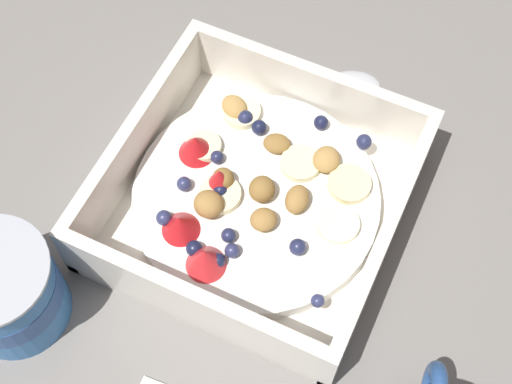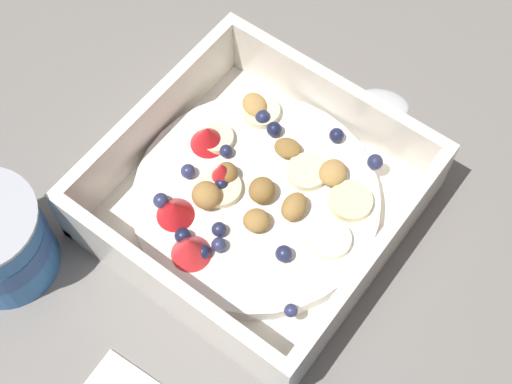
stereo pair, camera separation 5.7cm
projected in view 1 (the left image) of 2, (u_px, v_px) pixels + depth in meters
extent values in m
plane|color=gray|center=(247.00, 188.00, 0.61)|extent=(2.40, 2.40, 0.00)
cube|color=white|center=(256.00, 207.00, 0.59)|extent=(0.22, 0.22, 0.01)
cube|color=white|center=(383.00, 243.00, 0.55)|extent=(0.22, 0.01, 0.06)
cube|color=white|center=(138.00, 142.00, 0.59)|extent=(0.22, 0.01, 0.06)
cube|color=white|center=(194.00, 307.00, 0.52)|extent=(0.01, 0.20, 0.06)
cube|color=white|center=(309.00, 92.00, 0.61)|extent=(0.01, 0.20, 0.06)
cylinder|color=white|center=(256.00, 200.00, 0.58)|extent=(0.20, 0.20, 0.01)
cylinder|color=beige|center=(349.00, 184.00, 0.58)|extent=(0.05, 0.05, 0.01)
cylinder|color=#F4EAB7|center=(204.00, 146.00, 0.59)|extent=(0.04, 0.04, 0.01)
cylinder|color=#F7EFC6|center=(338.00, 225.00, 0.56)|extent=(0.05, 0.05, 0.01)
cylinder|color=#F4EAB7|center=(300.00, 164.00, 0.58)|extent=(0.04, 0.04, 0.01)
cylinder|color=#F4EAB7|center=(242.00, 112.00, 0.61)|extent=(0.04, 0.04, 0.01)
cylinder|color=#F4EAB7|center=(220.00, 195.00, 0.57)|extent=(0.05, 0.05, 0.01)
cone|color=red|center=(195.00, 148.00, 0.58)|extent=(0.04, 0.04, 0.02)
cone|color=red|center=(180.00, 224.00, 0.55)|extent=(0.03, 0.03, 0.02)
cone|color=red|center=(219.00, 179.00, 0.57)|extent=(0.03, 0.03, 0.02)
cone|color=red|center=(205.00, 258.00, 0.54)|extent=(0.04, 0.04, 0.02)
sphere|color=#23284C|center=(298.00, 247.00, 0.55)|extent=(0.01, 0.01, 0.01)
sphere|color=#191E3D|center=(321.00, 122.00, 0.60)|extent=(0.01, 0.01, 0.01)
sphere|color=navy|center=(318.00, 301.00, 0.53)|extent=(0.01, 0.01, 0.01)
sphere|color=#23284C|center=(364.00, 142.00, 0.59)|extent=(0.01, 0.01, 0.01)
sphere|color=#23284C|center=(245.00, 118.00, 0.60)|extent=(0.01, 0.01, 0.01)
sphere|color=navy|center=(164.00, 218.00, 0.56)|extent=(0.01, 0.01, 0.01)
sphere|color=#191E3D|center=(194.00, 248.00, 0.55)|extent=(0.01, 0.01, 0.01)
sphere|color=navy|center=(184.00, 184.00, 0.57)|extent=(0.01, 0.01, 0.01)
sphere|color=#191E3D|center=(218.00, 260.00, 0.54)|extent=(0.01, 0.01, 0.01)
sphere|color=#23284C|center=(219.00, 153.00, 0.59)|extent=(0.01, 0.01, 0.01)
sphere|color=navy|center=(232.00, 251.00, 0.55)|extent=(0.01, 0.01, 0.01)
sphere|color=#23284C|center=(229.00, 235.00, 0.55)|extent=(0.01, 0.01, 0.01)
sphere|color=#191E3D|center=(259.00, 127.00, 0.60)|extent=(0.01, 0.01, 0.01)
sphere|color=#191E3D|center=(220.00, 190.00, 0.57)|extent=(0.01, 0.01, 0.01)
ellipsoid|color=olive|center=(223.00, 178.00, 0.57)|extent=(0.02, 0.02, 0.02)
ellipsoid|color=#AD7F42|center=(209.00, 204.00, 0.56)|extent=(0.03, 0.03, 0.02)
ellipsoid|color=tan|center=(235.00, 107.00, 0.61)|extent=(0.03, 0.03, 0.01)
ellipsoid|color=tan|center=(326.00, 159.00, 0.58)|extent=(0.03, 0.02, 0.02)
ellipsoid|color=#AD7F42|center=(263.00, 220.00, 0.56)|extent=(0.03, 0.03, 0.02)
ellipsoid|color=#AD7F42|center=(297.00, 199.00, 0.56)|extent=(0.03, 0.02, 0.02)
ellipsoid|color=olive|center=(277.00, 144.00, 0.59)|extent=(0.02, 0.03, 0.01)
ellipsoid|color=olive|center=(262.00, 189.00, 0.57)|extent=(0.02, 0.02, 0.02)
ellipsoid|color=silver|center=(354.00, 82.00, 0.65)|extent=(0.05, 0.06, 0.01)
cylinder|color=silver|center=(258.00, 79.00, 0.66)|extent=(0.05, 0.12, 0.01)
cylinder|color=#3370B7|center=(5.00, 292.00, 0.52)|extent=(0.08, 0.08, 0.08)
cylinder|color=#2D5193|center=(4.00, 290.00, 0.52)|extent=(0.08, 0.08, 0.02)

